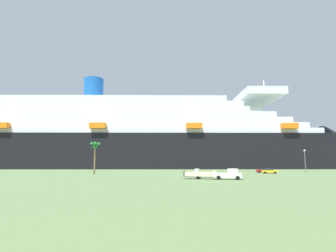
{
  "coord_description": "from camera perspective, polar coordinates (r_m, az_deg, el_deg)",
  "views": [
    {
      "loc": [
        0.96,
        -77.86,
        3.48
      ],
      "look_at": [
        -4.38,
        41.34,
        19.33
      ],
      "focal_mm": 29.26,
      "sensor_mm": 36.0,
      "label": 1
    }
  ],
  "objects": [
    {
      "name": "parked_car_yellow_taxi",
      "position": [
        92.32,
        20.36,
        -8.74
      ],
      "size": [
        4.72,
        2.43,
        1.58
      ],
      "color": "yellow",
      "rests_on": "ground_plane"
    },
    {
      "name": "street_lamp",
      "position": [
        91.27,
        26.62,
        -5.96
      ],
      "size": [
        0.56,
        0.56,
        7.22
      ],
      "color": "slate",
      "rests_on": "ground_plane"
    },
    {
      "name": "palm_tree",
      "position": [
        83.46,
        -14.94,
        -4.46
      ],
      "size": [
        3.11,
        3.15,
        9.49
      ],
      "color": "brown",
      "rests_on": "ground_plane"
    },
    {
      "name": "ground_plane",
      "position": [
        107.92,
        2.08,
        -9.41
      ],
      "size": [
        600.0,
        600.0,
        0.0
      ],
      "primitive_type": "plane",
      "color": "#567042"
    },
    {
      "name": "parked_car_red_hatchback",
      "position": [
        98.46,
        19.24,
        -8.69
      ],
      "size": [
        4.72,
        2.28,
        1.58
      ],
      "color": "red",
      "rests_on": "ground_plane"
    },
    {
      "name": "small_boat_on_trailer",
      "position": [
        58.38,
        7.35,
        -9.98
      ],
      "size": [
        8.47,
        3.5,
        2.15
      ],
      "color": "#595960",
      "rests_on": "ground_plane"
    },
    {
      "name": "cruise_ship",
      "position": [
        153.24,
        -4.45,
        -2.77
      ],
      "size": [
        247.27,
        42.9,
        54.52
      ],
      "color": "black",
      "rests_on": "ground_plane"
    },
    {
      "name": "pickup_truck",
      "position": [
        57.78,
        12.62,
        -9.8
      ],
      "size": [
        5.91,
        3.3,
        2.2
      ],
      "color": "white",
      "rests_on": "ground_plane"
    }
  ]
}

